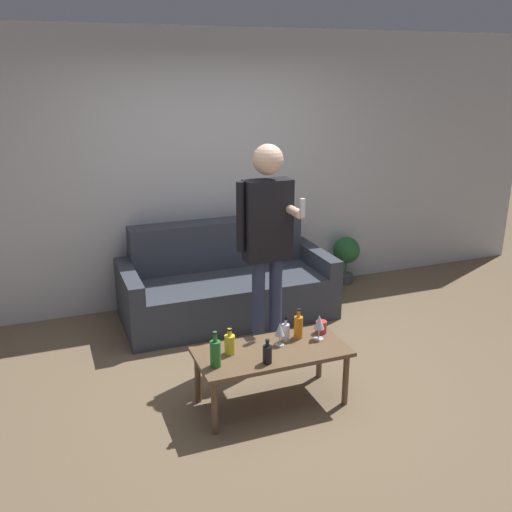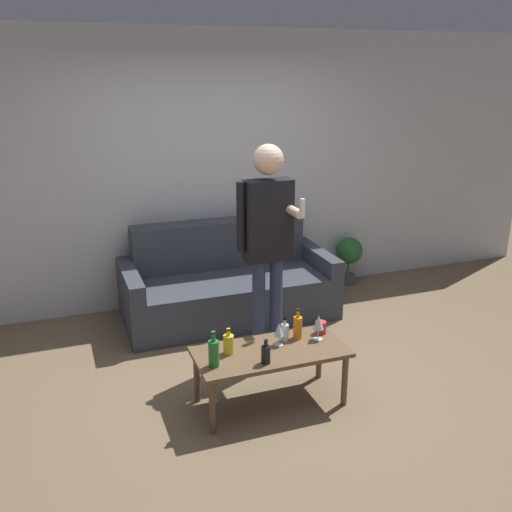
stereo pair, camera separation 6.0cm
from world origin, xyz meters
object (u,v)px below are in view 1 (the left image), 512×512
object	(u,v)px
bottle_orange	(230,344)
person_standing_front	(267,233)
couch	(225,284)
coffee_table	(272,356)

from	to	relation	value
bottle_orange	person_standing_front	bearing A→B (deg)	49.56
bottle_orange	person_standing_front	size ratio (longest dim) A/B	0.11
couch	person_standing_front	world-z (taller)	person_standing_front
person_standing_front	bottle_orange	bearing A→B (deg)	-130.44
coffee_table	person_standing_front	distance (m)	1.00
person_standing_front	coffee_table	bearing A→B (deg)	-109.16
coffee_table	bottle_orange	distance (m)	0.32
coffee_table	bottle_orange	world-z (taller)	bottle_orange
couch	person_standing_front	size ratio (longest dim) A/B	1.13
couch	bottle_orange	distance (m)	1.65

